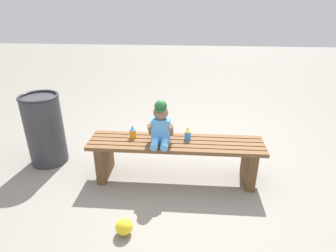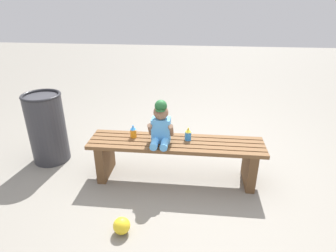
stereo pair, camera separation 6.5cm
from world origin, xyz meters
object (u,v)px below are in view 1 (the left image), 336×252
Objects in this scene: child_figure at (161,125)px; sippy_cup_right at (188,134)px; park_bench at (176,153)px; trash_bin at (45,129)px; toy_ball at (124,227)px; sippy_cup_left at (133,132)px.

child_figure is 0.28m from sippy_cup_right.
child_figure is 3.26× the size of sippy_cup_right.
trash_bin is (-1.38, 0.22, 0.10)m from park_bench.
trash_bin is (-1.03, 0.97, 0.31)m from toy_ball.
sippy_cup_left is 0.17× the size of trash_bin.
park_bench is at bearing -8.93° from trash_bin.
child_figure is at bearing -165.61° from sippy_cup_right.
park_bench is 13.16× the size of sippy_cup_right.
sippy_cup_right is at bearing 60.37° from toy_ball.
park_bench is 12.45× the size of toy_ball.
sippy_cup_left is at bearing 180.00° from sippy_cup_right.
child_figure is at bearing 74.22° from toy_ball.
child_figure is 3.09× the size of toy_ball.
sippy_cup_right is at bearing -6.50° from trash_bin.
child_figure is 3.26× the size of sippy_cup_left.
child_figure reaches higher than sippy_cup_left.
park_bench is 0.34m from child_figure.
park_bench is 0.45m from sippy_cup_left.
toy_ball is at bearing -114.68° from park_bench.
park_bench is at bearing -6.52° from sippy_cup_left.
sippy_cup_right is 1.00m from toy_ball.
park_bench is 2.18× the size of trash_bin.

